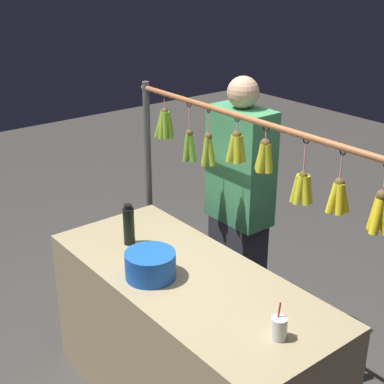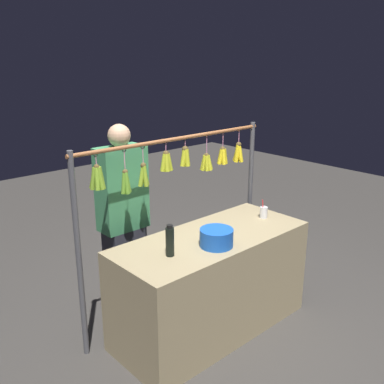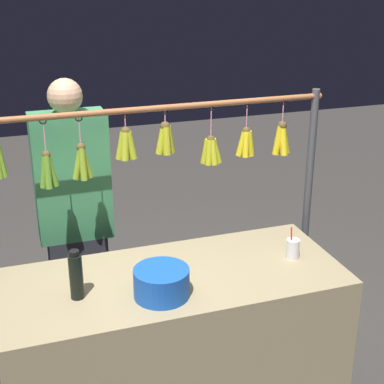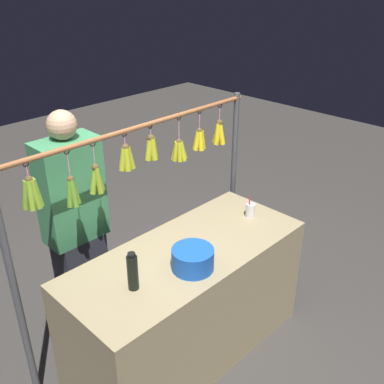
{
  "view_description": "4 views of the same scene",
  "coord_description": "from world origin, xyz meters",
  "px_view_note": "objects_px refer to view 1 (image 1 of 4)",
  "views": [
    {
      "loc": [
        -1.97,
        1.54,
        2.39
      ],
      "look_at": [
        -0.03,
        0.0,
        1.34
      ],
      "focal_mm": 52.63,
      "sensor_mm": 36.0,
      "label": 1
    },
    {
      "loc": [
        2.35,
        2.34,
        2.29
      ],
      "look_at": [
        0.22,
        0.0,
        1.29
      ],
      "focal_mm": 40.96,
      "sensor_mm": 36.0,
      "label": 2
    },
    {
      "loc": [
        0.73,
        2.42,
        2.32
      ],
      "look_at": [
        -0.09,
        0.0,
        1.3
      ],
      "focal_mm": 54.22,
      "sensor_mm": 36.0,
      "label": 3
    },
    {
      "loc": [
        1.7,
        1.72,
        2.53
      ],
      "look_at": [
        -0.05,
        0.0,
        1.28
      ],
      "focal_mm": 41.49,
      "sensor_mm": 36.0,
      "label": 4
    }
  ],
  "objects_px": {
    "drink_cup": "(279,328)",
    "vendor_person": "(239,215)",
    "blue_bucket": "(150,265)",
    "water_bottle": "(129,225)"
  },
  "relations": [
    {
      "from": "drink_cup",
      "to": "vendor_person",
      "type": "distance_m",
      "value": 1.26
    },
    {
      "from": "blue_bucket",
      "to": "vendor_person",
      "type": "bearing_deg",
      "value": -72.41
    },
    {
      "from": "water_bottle",
      "to": "drink_cup",
      "type": "distance_m",
      "value": 1.13
    },
    {
      "from": "blue_bucket",
      "to": "vendor_person",
      "type": "xyz_separation_m",
      "value": [
        0.28,
        -0.87,
        -0.07
      ]
    },
    {
      "from": "water_bottle",
      "to": "vendor_person",
      "type": "xyz_separation_m",
      "value": [
        -0.1,
        -0.76,
        -0.12
      ]
    },
    {
      "from": "drink_cup",
      "to": "water_bottle",
      "type": "bearing_deg",
      "value": 1.64
    },
    {
      "from": "blue_bucket",
      "to": "vendor_person",
      "type": "height_order",
      "value": "vendor_person"
    },
    {
      "from": "vendor_person",
      "to": "drink_cup",
      "type": "bearing_deg",
      "value": 144.89
    },
    {
      "from": "blue_bucket",
      "to": "water_bottle",
      "type": "bearing_deg",
      "value": -16.54
    },
    {
      "from": "drink_cup",
      "to": "vendor_person",
      "type": "height_order",
      "value": "vendor_person"
    }
  ]
}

